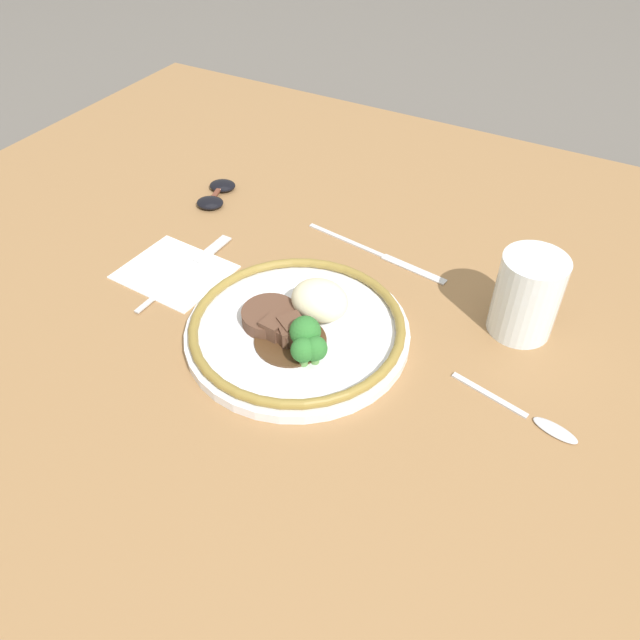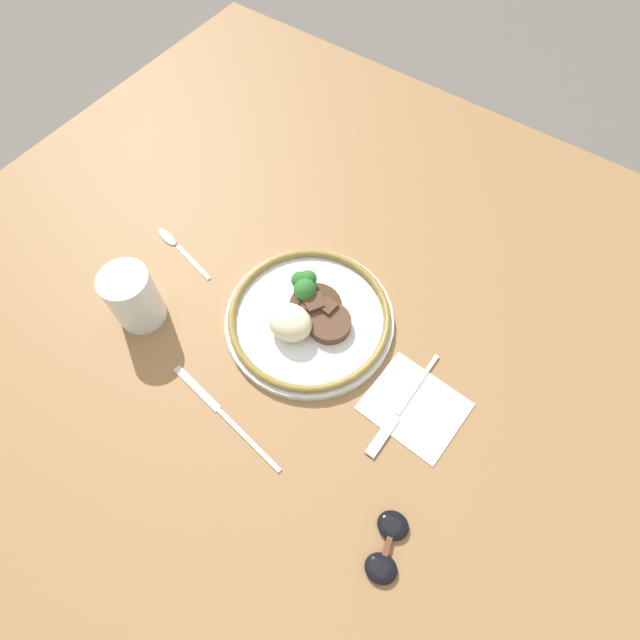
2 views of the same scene
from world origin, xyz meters
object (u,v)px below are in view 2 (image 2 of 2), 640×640
Objects in this scene: juice_glass at (135,300)px; spoon at (174,242)px; fork at (398,413)px; sunglasses at (387,546)px; plate at (309,316)px; knife at (221,413)px.

juice_glass is 0.16m from spoon.
fork is (-0.43, -0.09, -0.04)m from juice_glass.
spoon is 1.50× the size of sunglasses.
plate is at bearing -147.76° from juice_glass.
plate is at bearing -86.20° from knife.
sunglasses is (-0.51, 0.07, -0.04)m from juice_glass.
juice_glass is at bearing -76.41° from fork.
fork and spoon have the same top height.
juice_glass is 0.46× the size of knife.
fork is 0.18m from sunglasses.
fork reaches higher than knife.
spoon is at bearing 1.58° from plate.
plate is at bearing -165.83° from spoon.
sunglasses is at bearing 172.65° from spoon.
spoon is at bearing -93.80° from fork.
knife is at bearing -17.54° from sunglasses.
juice_glass is at bearing 32.24° from plate.
fork is at bearing 165.59° from plate.
knife is at bearing 85.57° from plate.
juice_glass is 0.71× the size of spoon.
knife is (0.22, 0.15, -0.00)m from fork.
plate is at bearing -103.18° from fork.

